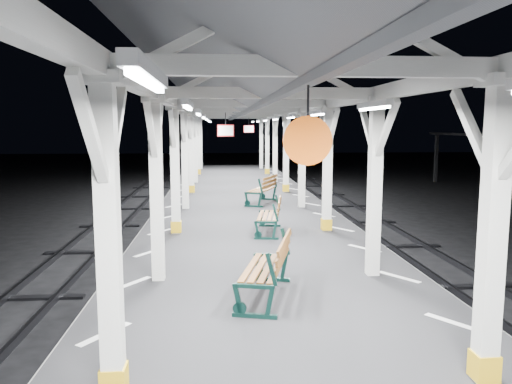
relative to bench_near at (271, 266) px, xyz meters
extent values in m
plane|color=black|center=(0.06, 3.14, -1.54)|extent=(120.00, 120.00, 0.00)
cube|color=black|center=(0.06, 3.14, -1.04)|extent=(6.00, 50.00, 1.00)
cube|color=silver|center=(-2.39, 3.14, -0.53)|extent=(1.00, 48.00, 0.01)
cube|color=silver|center=(2.51, 3.14, -0.53)|extent=(1.00, 48.00, 0.01)
cube|color=#2D2D33|center=(-5.49, 3.14, -1.46)|extent=(0.08, 60.00, 0.16)
cube|color=#2D2D33|center=(-4.39, 3.14, -1.46)|extent=(0.08, 60.00, 0.16)
cube|color=black|center=(-4.94, 3.14, -1.51)|extent=(2.20, 0.22, 0.06)
cube|color=#2D2D33|center=(4.51, 3.14, -1.46)|extent=(0.08, 60.00, 0.16)
cube|color=#2D2D33|center=(5.61, 3.14, -1.46)|extent=(0.08, 60.00, 0.16)
cube|color=black|center=(5.06, 3.14, -1.51)|extent=(2.20, 0.22, 0.06)
cube|color=silver|center=(-1.94, -2.86, 1.06)|extent=(0.22, 0.22, 3.20)
cube|color=silver|center=(-1.94, -2.86, 2.72)|extent=(0.40, 0.40, 0.12)
cube|color=#C49412|center=(-1.94, -2.86, -0.36)|extent=(0.26, 0.26, 0.30)
cube|color=silver|center=(-1.94, -2.31, 2.21)|extent=(0.10, 0.99, 0.99)
cube|color=silver|center=(-1.94, -3.41, 2.21)|extent=(0.10, 0.99, 0.99)
cube|color=silver|center=(-1.94, 1.14, 1.06)|extent=(0.22, 0.22, 3.20)
cube|color=silver|center=(-1.94, 1.14, 2.72)|extent=(0.40, 0.40, 0.12)
cube|color=silver|center=(-1.94, 1.69, 2.21)|extent=(0.10, 0.99, 0.99)
cube|color=silver|center=(-1.94, 0.59, 2.21)|extent=(0.10, 0.99, 0.99)
cube|color=silver|center=(-1.94, 5.14, 1.06)|extent=(0.22, 0.22, 3.20)
cube|color=silver|center=(-1.94, 5.14, 2.72)|extent=(0.40, 0.40, 0.12)
cube|color=#C49412|center=(-1.94, 5.14, -0.36)|extent=(0.26, 0.26, 0.30)
cube|color=silver|center=(-1.94, 5.69, 2.21)|extent=(0.10, 0.99, 0.99)
cube|color=silver|center=(-1.94, 4.59, 2.21)|extent=(0.10, 0.99, 0.99)
cube|color=silver|center=(-1.94, 9.14, 1.06)|extent=(0.22, 0.22, 3.20)
cube|color=silver|center=(-1.94, 9.14, 2.72)|extent=(0.40, 0.40, 0.12)
cube|color=silver|center=(-1.94, 9.69, 2.21)|extent=(0.10, 0.99, 0.99)
cube|color=silver|center=(-1.94, 8.59, 2.21)|extent=(0.10, 0.99, 0.99)
cube|color=silver|center=(-1.94, 13.14, 1.06)|extent=(0.22, 0.22, 3.20)
cube|color=silver|center=(-1.94, 13.14, 2.72)|extent=(0.40, 0.40, 0.12)
cube|color=#C49412|center=(-1.94, 13.14, -0.36)|extent=(0.26, 0.26, 0.30)
cube|color=silver|center=(-1.94, 13.69, 2.21)|extent=(0.10, 0.99, 0.99)
cube|color=silver|center=(-1.94, 12.59, 2.21)|extent=(0.10, 0.99, 0.99)
cube|color=silver|center=(-1.94, 17.14, 1.06)|extent=(0.22, 0.22, 3.20)
cube|color=silver|center=(-1.94, 17.14, 2.72)|extent=(0.40, 0.40, 0.12)
cube|color=silver|center=(-1.94, 17.69, 2.21)|extent=(0.10, 0.99, 0.99)
cube|color=silver|center=(-1.94, 16.59, 2.21)|extent=(0.10, 0.99, 0.99)
cube|color=silver|center=(-1.94, 21.14, 1.06)|extent=(0.22, 0.22, 3.20)
cube|color=silver|center=(-1.94, 21.14, 2.72)|extent=(0.40, 0.40, 0.12)
cube|color=#C49412|center=(-1.94, 21.14, -0.36)|extent=(0.26, 0.26, 0.30)
cube|color=silver|center=(-1.94, 21.69, 2.21)|extent=(0.10, 0.99, 0.99)
cube|color=silver|center=(-1.94, 20.59, 2.21)|extent=(0.10, 0.99, 0.99)
cube|color=silver|center=(-1.94, 25.14, 1.06)|extent=(0.22, 0.22, 3.20)
cube|color=silver|center=(-1.94, 25.14, 2.72)|extent=(0.40, 0.40, 0.12)
cube|color=silver|center=(-1.94, 25.69, 2.21)|extent=(0.10, 0.99, 0.99)
cube|color=silver|center=(-1.94, 24.59, 2.21)|extent=(0.10, 0.99, 0.99)
cube|color=silver|center=(2.06, -2.86, 1.06)|extent=(0.22, 0.22, 3.20)
cube|color=silver|center=(2.06, -2.86, 2.72)|extent=(0.40, 0.40, 0.12)
cube|color=#C49412|center=(2.06, -2.86, -0.36)|extent=(0.26, 0.26, 0.30)
cube|color=silver|center=(2.06, -2.31, 2.21)|extent=(0.10, 0.99, 0.99)
cube|color=silver|center=(2.06, 1.14, 1.06)|extent=(0.22, 0.22, 3.20)
cube|color=silver|center=(2.06, 1.14, 2.72)|extent=(0.40, 0.40, 0.12)
cube|color=silver|center=(2.06, 1.69, 2.21)|extent=(0.10, 0.99, 0.99)
cube|color=silver|center=(2.06, 0.59, 2.21)|extent=(0.10, 0.99, 0.99)
cube|color=silver|center=(2.06, 5.14, 1.06)|extent=(0.22, 0.22, 3.20)
cube|color=silver|center=(2.06, 5.14, 2.72)|extent=(0.40, 0.40, 0.12)
cube|color=#C49412|center=(2.06, 5.14, -0.36)|extent=(0.26, 0.26, 0.30)
cube|color=silver|center=(2.06, 5.69, 2.21)|extent=(0.10, 0.99, 0.99)
cube|color=silver|center=(2.06, 4.59, 2.21)|extent=(0.10, 0.99, 0.99)
cube|color=silver|center=(2.06, 9.14, 1.06)|extent=(0.22, 0.22, 3.20)
cube|color=silver|center=(2.06, 9.14, 2.72)|extent=(0.40, 0.40, 0.12)
cube|color=silver|center=(2.06, 9.69, 2.21)|extent=(0.10, 0.99, 0.99)
cube|color=silver|center=(2.06, 8.59, 2.21)|extent=(0.10, 0.99, 0.99)
cube|color=silver|center=(2.06, 13.14, 1.06)|extent=(0.22, 0.22, 3.20)
cube|color=silver|center=(2.06, 13.14, 2.72)|extent=(0.40, 0.40, 0.12)
cube|color=#C49412|center=(2.06, 13.14, -0.36)|extent=(0.26, 0.26, 0.30)
cube|color=silver|center=(2.06, 13.69, 2.21)|extent=(0.10, 0.99, 0.99)
cube|color=silver|center=(2.06, 12.59, 2.21)|extent=(0.10, 0.99, 0.99)
cube|color=silver|center=(2.06, 17.14, 1.06)|extent=(0.22, 0.22, 3.20)
cube|color=silver|center=(2.06, 17.14, 2.72)|extent=(0.40, 0.40, 0.12)
cube|color=silver|center=(2.06, 17.69, 2.21)|extent=(0.10, 0.99, 0.99)
cube|color=silver|center=(2.06, 16.59, 2.21)|extent=(0.10, 0.99, 0.99)
cube|color=silver|center=(2.06, 21.14, 1.06)|extent=(0.22, 0.22, 3.20)
cube|color=silver|center=(2.06, 21.14, 2.72)|extent=(0.40, 0.40, 0.12)
cube|color=#C49412|center=(2.06, 21.14, -0.36)|extent=(0.26, 0.26, 0.30)
cube|color=silver|center=(2.06, 21.69, 2.21)|extent=(0.10, 0.99, 0.99)
cube|color=silver|center=(2.06, 20.59, 2.21)|extent=(0.10, 0.99, 0.99)
cube|color=silver|center=(2.06, 25.14, 1.06)|extent=(0.22, 0.22, 3.20)
cube|color=silver|center=(2.06, 25.14, 2.72)|extent=(0.40, 0.40, 0.12)
cube|color=silver|center=(2.06, 25.69, 2.21)|extent=(0.10, 0.99, 0.99)
cube|color=silver|center=(2.06, 24.59, 2.21)|extent=(0.10, 0.99, 0.99)
cube|color=silver|center=(-1.94, 3.14, 2.84)|extent=(0.18, 48.00, 0.24)
cube|color=silver|center=(2.06, 3.14, 2.84)|extent=(0.18, 48.00, 0.24)
cube|color=silver|center=(0.06, -2.86, 2.84)|extent=(4.20, 0.14, 0.20)
cube|color=silver|center=(0.06, 1.14, 2.84)|extent=(4.20, 0.14, 0.20)
cube|color=silver|center=(0.06, 5.14, 2.84)|extent=(4.20, 0.14, 0.20)
cube|color=silver|center=(0.06, 9.14, 2.84)|extent=(4.20, 0.14, 0.20)
cube|color=silver|center=(0.06, 13.14, 2.84)|extent=(4.20, 0.14, 0.20)
cube|color=silver|center=(0.06, 17.14, 2.84)|extent=(4.20, 0.14, 0.20)
cube|color=silver|center=(0.06, 21.14, 2.84)|extent=(4.20, 0.14, 0.20)
cube|color=silver|center=(0.06, 25.14, 2.84)|extent=(4.20, 0.14, 0.20)
cube|color=silver|center=(0.06, 3.14, 3.76)|extent=(0.16, 48.00, 0.20)
cube|color=#4D5054|center=(-1.24, 3.14, 3.38)|extent=(2.80, 49.00, 1.45)
cube|color=#4D5054|center=(1.36, 3.14, 3.38)|extent=(2.80, 49.00, 1.45)
cube|color=silver|center=(-1.24, -4.86, 2.56)|extent=(0.10, 1.35, 0.08)
cube|color=white|center=(-1.24, -4.86, 2.51)|extent=(0.05, 1.25, 0.05)
cube|color=silver|center=(-1.24, -0.86, 2.56)|extent=(0.10, 1.35, 0.08)
cube|color=white|center=(-1.24, -0.86, 2.51)|extent=(0.05, 1.25, 0.05)
cube|color=silver|center=(-1.24, 3.14, 2.56)|extent=(0.10, 1.35, 0.08)
cube|color=white|center=(-1.24, 3.14, 2.51)|extent=(0.05, 1.25, 0.05)
cube|color=silver|center=(-1.24, 7.14, 2.56)|extent=(0.10, 1.35, 0.08)
cube|color=white|center=(-1.24, 7.14, 2.51)|extent=(0.05, 1.25, 0.05)
cube|color=silver|center=(-1.24, 11.14, 2.56)|extent=(0.10, 1.35, 0.08)
cube|color=white|center=(-1.24, 11.14, 2.51)|extent=(0.05, 1.25, 0.05)
cube|color=silver|center=(-1.24, 15.14, 2.56)|extent=(0.10, 1.35, 0.08)
cube|color=white|center=(-1.24, 15.14, 2.51)|extent=(0.05, 1.25, 0.05)
cube|color=silver|center=(-1.24, 19.14, 2.56)|extent=(0.10, 1.35, 0.08)
cube|color=white|center=(-1.24, 19.14, 2.51)|extent=(0.05, 1.25, 0.05)
cube|color=silver|center=(-1.24, 23.14, 2.56)|extent=(0.10, 1.35, 0.08)
cube|color=white|center=(-1.24, 23.14, 2.51)|extent=(0.05, 1.25, 0.05)
cube|color=silver|center=(1.36, -0.86, 2.56)|extent=(0.10, 1.35, 0.08)
cube|color=white|center=(1.36, -0.86, 2.51)|extent=(0.05, 1.25, 0.05)
cube|color=silver|center=(1.36, 3.14, 2.56)|extent=(0.10, 1.35, 0.08)
cube|color=white|center=(1.36, 3.14, 2.51)|extent=(0.05, 1.25, 0.05)
cube|color=silver|center=(1.36, 7.14, 2.56)|extent=(0.10, 1.35, 0.08)
cube|color=white|center=(1.36, 7.14, 2.51)|extent=(0.05, 1.25, 0.05)
cube|color=silver|center=(1.36, 11.14, 2.56)|extent=(0.10, 1.35, 0.08)
cube|color=white|center=(1.36, 11.14, 2.51)|extent=(0.05, 1.25, 0.05)
cube|color=silver|center=(1.36, 15.14, 2.56)|extent=(0.10, 1.35, 0.08)
cube|color=white|center=(1.36, 15.14, 2.51)|extent=(0.05, 1.25, 0.05)
cube|color=silver|center=(1.36, 19.14, 2.56)|extent=(0.10, 1.35, 0.08)
cube|color=white|center=(1.36, 19.14, 2.51)|extent=(0.05, 1.25, 0.05)
cube|color=silver|center=(1.36, 23.14, 2.56)|extent=(0.10, 1.35, 0.08)
cube|color=white|center=(1.36, 23.14, 2.51)|extent=(0.05, 1.25, 0.05)
cylinder|color=black|center=(0.06, -2.86, 2.51)|extent=(0.02, 0.02, 0.30)
cylinder|color=#E5570C|center=(0.06, -2.86, 2.11)|extent=(0.50, 0.04, 0.50)
cylinder|color=black|center=(-0.59, 7.25, 2.48)|extent=(0.02, 0.02, 0.36)
cube|color=red|center=(-0.59, 7.25, 2.13)|extent=(0.50, 0.03, 0.35)
cube|color=white|center=(-0.59, 7.25, 2.13)|extent=(0.44, 0.04, 0.29)
cylinder|color=black|center=(0.67, 16.07, 2.48)|extent=(0.02, 0.02, 0.36)
cube|color=red|center=(0.67, 16.07, 2.13)|extent=(0.50, 0.03, 0.35)
cube|color=white|center=(0.67, 16.07, 2.13)|extent=(0.44, 0.05, 0.29)
cube|color=black|center=(14.06, 25.14, 0.11)|extent=(0.20, 0.20, 3.30)
sphere|color=silver|center=(14.06, 19.14, 1.68)|extent=(0.20, 0.20, 0.20)
sphere|color=silver|center=(14.06, 25.14, 1.68)|extent=(0.20, 0.20, 0.20)
cube|color=#0D2E29|center=(-0.32, -0.84, -0.50)|extent=(0.67, 0.23, 0.07)
cube|color=#0D2E29|center=(-0.56, -0.78, -0.28)|extent=(0.18, 0.10, 0.52)
cube|color=#0D2E29|center=(-0.11, -0.90, -0.28)|extent=(0.16, 0.09, 0.52)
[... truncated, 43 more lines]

